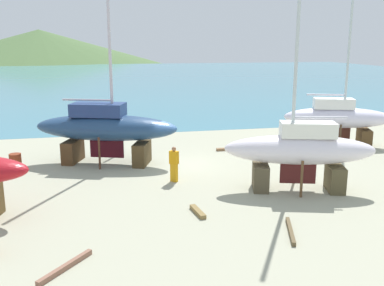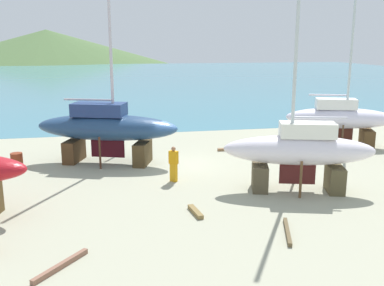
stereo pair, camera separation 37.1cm
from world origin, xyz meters
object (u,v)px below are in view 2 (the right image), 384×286
(sailboat_mid_port, at_px, (340,118))
(barrel_tipped_right, at_px, (17,161))
(sailboat_large_starboard, at_px, (299,151))
(worker, at_px, (174,163))
(sailboat_far_slipway, at_px, (106,128))

(sailboat_mid_port, bearing_deg, barrel_tipped_right, -155.36)
(sailboat_large_starboard, xyz_separation_m, barrel_tipped_right, (-13.47, 6.30, -1.47))
(worker, relative_size, barrel_tipped_right, 1.97)
(sailboat_large_starboard, bearing_deg, barrel_tipped_right, -9.12)
(sailboat_large_starboard, height_order, barrel_tipped_right, sailboat_large_starboard)
(worker, bearing_deg, sailboat_large_starboard, 108.79)
(sailboat_large_starboard, relative_size, worker, 6.52)
(sailboat_mid_port, distance_m, worker, 13.28)
(sailboat_mid_port, bearing_deg, sailboat_far_slipway, -155.38)
(worker, bearing_deg, barrel_tipped_right, -72.07)
(sailboat_far_slipway, relative_size, sailboat_large_starboard, 1.08)
(sailboat_far_slipway, xyz_separation_m, sailboat_large_starboard, (8.61, -6.73, -0.13))
(sailboat_mid_port, height_order, barrel_tipped_right, sailboat_mid_port)
(sailboat_far_slipway, distance_m, barrel_tipped_right, 5.13)
(sailboat_large_starboard, xyz_separation_m, worker, (-5.44, 2.49, -0.99))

